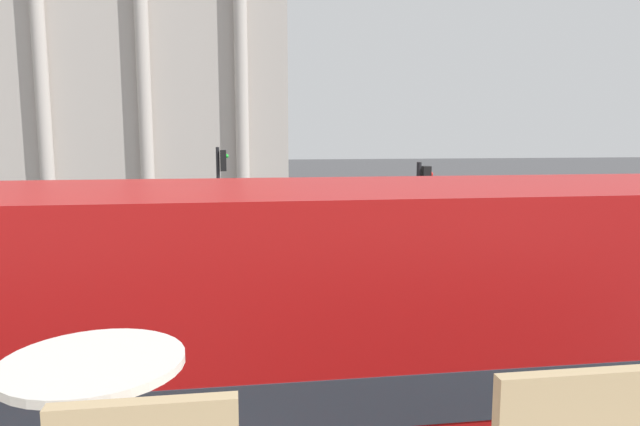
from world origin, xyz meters
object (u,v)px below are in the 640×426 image
at_px(car_black, 416,235).
at_px(car_silver, 83,210).
at_px(cafe_dining_table, 96,414).
at_px(traffic_light_near, 421,216).
at_px(double_decker_bus, 270,362).
at_px(pedestrian_red, 389,192).
at_px(traffic_light_mid, 221,190).
at_px(plaza_building_left, 65,64).
at_px(pedestrian_black, 494,286).

bearing_deg(car_black, car_silver, 102.82).
bearing_deg(cafe_dining_table, traffic_light_near, 66.71).
distance_m(double_decker_bus, pedestrian_red, 29.45).
distance_m(traffic_light_near, pedestrian_red, 20.75).
xyz_separation_m(cafe_dining_table, traffic_light_mid, (-0.06, 17.41, -0.95)).
bearing_deg(pedestrian_red, car_silver, -14.10).
xyz_separation_m(double_decker_bus, pedestrian_red, (8.87, 28.06, -1.21)).
distance_m(plaza_building_left, car_black, 32.30).
bearing_deg(double_decker_bus, traffic_light_near, 56.21).
distance_m(traffic_light_mid, pedestrian_black, 9.65).
bearing_deg(pedestrian_red, pedestrian_black, 57.11).
bearing_deg(car_silver, cafe_dining_table, -106.97).
height_order(cafe_dining_table, car_silver, cafe_dining_table).
bearing_deg(car_silver, traffic_light_mid, -88.27).
relative_size(traffic_light_mid, car_black, 0.98).
relative_size(traffic_light_near, pedestrian_black, 2.27).
relative_size(cafe_dining_table, traffic_light_mid, 0.18).
distance_m(traffic_light_near, pedestrian_black, 2.39).
bearing_deg(pedestrian_black, plaza_building_left, -95.67).
distance_m(plaza_building_left, pedestrian_black, 38.58).
xyz_separation_m(traffic_light_mid, pedestrian_black, (6.53, -6.90, -1.70)).
xyz_separation_m(double_decker_bus, car_silver, (-8.20, 24.96, -1.55)).
height_order(double_decker_bus, traffic_light_mid, traffic_light_mid).
height_order(double_decker_bus, car_silver, double_decker_bus).
height_order(traffic_light_mid, car_black, traffic_light_mid).
xyz_separation_m(double_decker_bus, car_black, (6.47, 15.22, -1.55)).
bearing_deg(double_decker_bus, cafe_dining_table, -107.71).
distance_m(cafe_dining_table, traffic_light_near, 12.65).
height_order(cafe_dining_table, car_black, cafe_dining_table).
xyz_separation_m(cafe_dining_table, plaza_building_left, (-11.89, 43.32, 6.03)).
bearing_deg(double_decker_bus, pedestrian_red, 66.71).
height_order(traffic_light_mid, pedestrian_red, traffic_light_mid).
relative_size(plaza_building_left, pedestrian_black, 19.08).
xyz_separation_m(traffic_light_near, traffic_light_mid, (-5.05, 5.84, 0.15)).
distance_m(cafe_dining_table, pedestrian_red, 33.27).
xyz_separation_m(cafe_dining_table, pedestrian_red, (9.65, 31.73, -2.58)).
relative_size(double_decker_bus, traffic_light_mid, 2.71).
bearing_deg(traffic_light_near, cafe_dining_table, -113.29).
bearing_deg(plaza_building_left, pedestrian_black, -60.77).
bearing_deg(double_decker_bus, plaza_building_left, 101.97).
height_order(car_silver, pedestrian_black, pedestrian_black).
xyz_separation_m(traffic_light_mid, car_black, (7.31, 1.49, -1.98)).
distance_m(cafe_dining_table, car_silver, 29.73).
bearing_deg(traffic_light_mid, pedestrian_red, 55.87).
relative_size(double_decker_bus, pedestrian_red, 6.22).
relative_size(plaza_building_left, pedestrian_red, 18.10).
xyz_separation_m(traffic_light_near, pedestrian_red, (4.66, 20.16, -1.49)).
distance_m(cafe_dining_table, traffic_light_mid, 17.44).
bearing_deg(cafe_dining_table, car_black, 69.01).
distance_m(cafe_dining_table, plaza_building_left, 45.32).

